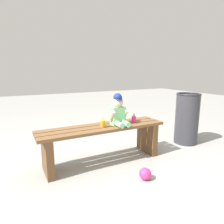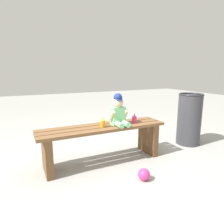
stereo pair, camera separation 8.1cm
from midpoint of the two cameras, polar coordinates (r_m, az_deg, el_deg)
The scene contains 7 objects.
ground_plane at distance 2.68m, azimuth -3.37°, elevation -13.92°, with size 16.00×16.00×0.00m, color #999993.
park_bench at distance 2.56m, azimuth -3.46°, elevation -7.35°, with size 1.63×0.38×0.48m.
child_figure at distance 2.53m, azimuth 0.90°, elevation 0.22°, with size 0.23×0.27×0.40m.
sippy_cup_left at distance 2.45m, azimuth -3.62°, elevation -3.02°, with size 0.06×0.06×0.12m.
sippy_cup_right at distance 2.66m, azimuth 5.39°, elevation -1.85°, with size 0.06×0.06×0.12m.
toy_ball at distance 2.28m, azimuth 8.38°, elevation -17.09°, with size 0.13×0.13×0.13m, color #E5337F.
trash_bin at distance 3.40m, azimuth 19.97°, elevation -1.69°, with size 0.37×0.37×0.81m.
Camera 1 is at (-1.01, -2.19, 1.16)m, focal length 32.00 mm.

